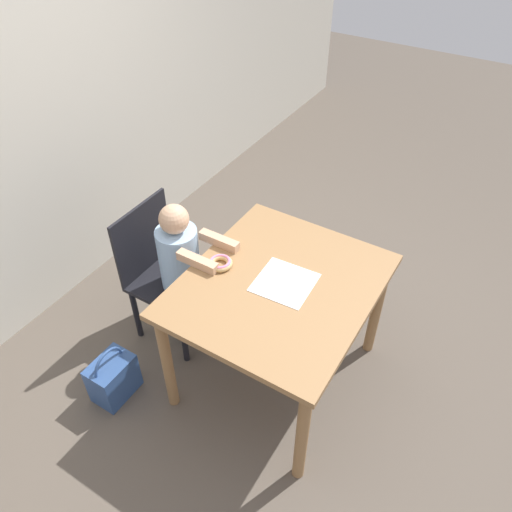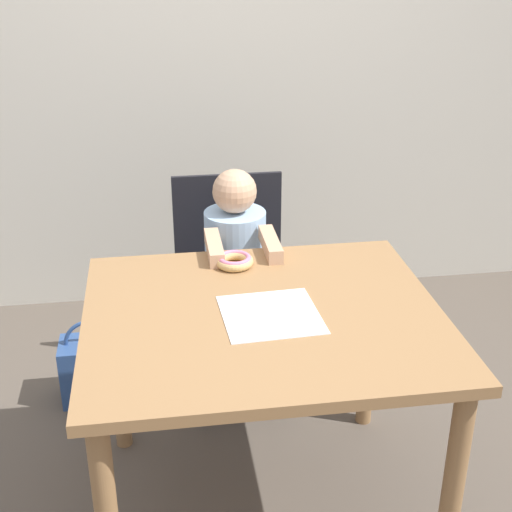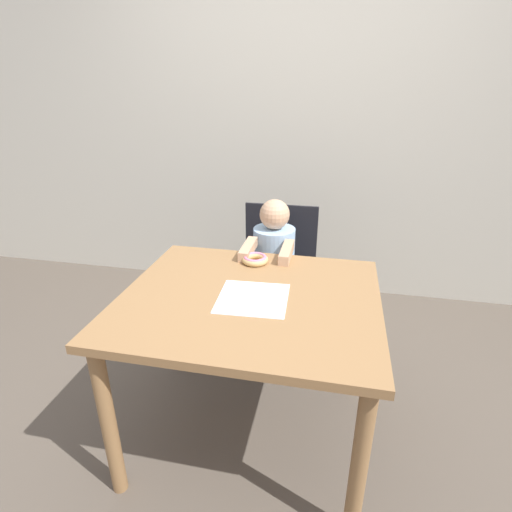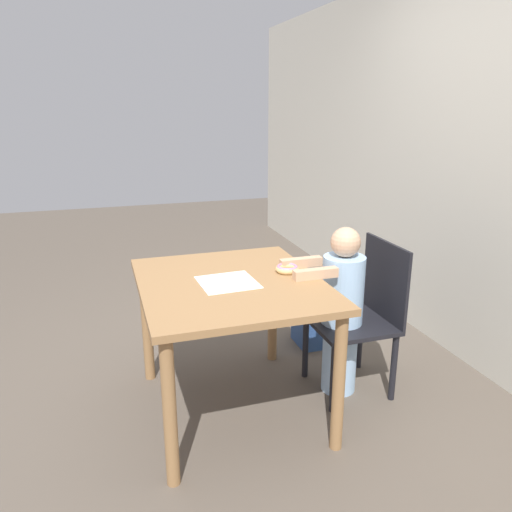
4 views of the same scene
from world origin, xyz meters
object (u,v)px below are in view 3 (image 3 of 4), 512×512
chair (277,278)px  child_figure (273,281)px  donut (255,259)px  handbag (187,316)px

chair → child_figure: 0.14m
donut → child_figure: bearing=82.6°
donut → chair: bearing=84.8°
chair → child_figure: child_figure is taller
child_figure → donut: (-0.04, -0.31, 0.27)m
chair → handbag: size_ratio=2.41×
donut → handbag: 0.92m
handbag → child_figure: bearing=-7.4°
chair → donut: chair is taller
child_figure → donut: bearing=-97.4°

